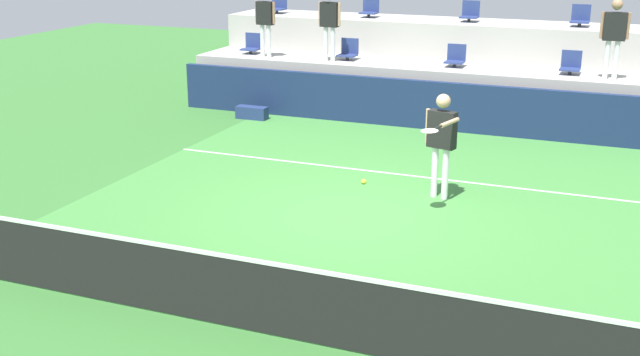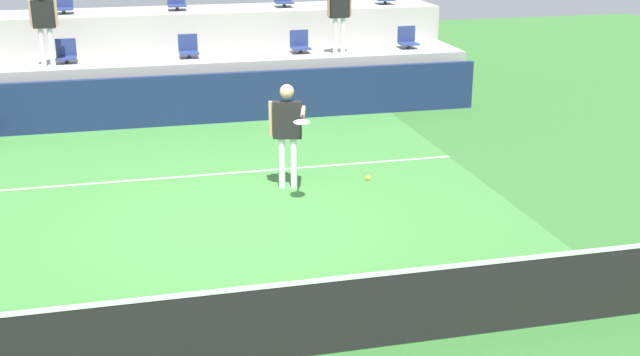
% 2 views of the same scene
% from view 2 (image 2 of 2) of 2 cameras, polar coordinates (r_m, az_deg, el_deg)
% --- Properties ---
extents(ground_plane, '(40.00, 40.00, 0.00)m').
position_cam_2_polar(ground_plane, '(12.50, -6.06, -3.18)').
color(ground_plane, '#336B2D').
extents(court_inner_paint, '(9.00, 10.00, 0.01)m').
position_cam_2_polar(court_inner_paint, '(13.43, -6.66, -1.61)').
color(court_inner_paint, '#3D7F38').
rests_on(court_inner_paint, ground_plane).
extents(court_service_line, '(9.00, 0.06, 0.00)m').
position_cam_2_polar(court_service_line, '(14.74, -7.37, 0.26)').
color(court_service_line, white).
rests_on(court_service_line, ground_plane).
extents(tennis_net, '(10.48, 0.08, 1.07)m').
position_cam_2_polar(tennis_net, '(8.71, -2.44, -9.76)').
color(tennis_net, black).
rests_on(tennis_net, ground_plane).
extents(sponsor_backboard, '(13.00, 0.16, 1.10)m').
position_cam_2_polar(sponsor_backboard, '(18.04, -8.80, 5.44)').
color(sponsor_backboard, navy).
rests_on(sponsor_backboard, ground_plane).
extents(seating_tier_lower, '(13.00, 1.80, 1.25)m').
position_cam_2_polar(seating_tier_lower, '(19.29, -9.18, 6.52)').
color(seating_tier_lower, '#ADAAA3').
rests_on(seating_tier_lower, ground_plane).
extents(seating_tier_upper, '(13.00, 1.80, 2.10)m').
position_cam_2_polar(seating_tier_upper, '(20.97, -9.68, 8.66)').
color(seating_tier_upper, '#ADAAA3').
rests_on(seating_tier_upper, ground_plane).
extents(stadium_chair_lower_left, '(0.44, 0.40, 0.52)m').
position_cam_2_polar(stadium_chair_lower_left, '(19.05, -17.30, 8.33)').
color(stadium_chair_lower_left, '#2D2D33').
rests_on(stadium_chair_lower_left, seating_tier_lower).
extents(stadium_chair_lower_center, '(0.44, 0.40, 0.52)m').
position_cam_2_polar(stadium_chair_lower_center, '(19.07, -9.18, 8.95)').
color(stadium_chair_lower_center, '#2D2D33').
rests_on(stadium_chair_lower_center, seating_tier_lower).
extents(stadium_chair_lower_right, '(0.44, 0.40, 0.52)m').
position_cam_2_polar(stadium_chair_lower_right, '(19.45, -1.42, 9.37)').
color(stadium_chair_lower_right, '#2D2D33').
rests_on(stadium_chair_lower_right, seating_tier_lower).
extents(stadium_chair_lower_far_right, '(0.44, 0.40, 0.52)m').
position_cam_2_polar(stadium_chair_lower_far_right, '(20.19, 6.13, 9.62)').
color(stadium_chair_lower_far_right, '#2D2D33').
rests_on(stadium_chair_lower_far_right, seating_tier_lower).
extents(stadium_chair_upper_left, '(0.44, 0.40, 0.52)m').
position_cam_2_polar(stadium_chair_upper_left, '(20.71, -17.49, 11.49)').
color(stadium_chair_upper_left, '#2D2D33').
rests_on(stadium_chair_upper_left, seating_tier_upper).
extents(stadium_chair_upper_center, '(0.44, 0.40, 0.52)m').
position_cam_2_polar(stadium_chair_upper_center, '(20.72, -9.99, 12.06)').
color(stadium_chair_upper_center, '#2D2D33').
rests_on(stadium_chair_upper_center, seating_tier_upper).
extents(tennis_player, '(0.61, 1.31, 1.80)m').
position_cam_2_polar(tennis_player, '(13.61, -2.27, 3.70)').
color(tennis_player, white).
rests_on(tennis_player, ground_plane).
extents(spectator_with_hat, '(0.59, 0.44, 1.75)m').
position_cam_2_polar(spectator_with_hat, '(18.57, -18.74, 10.63)').
color(spectator_with_hat, white).
rests_on(spectator_with_hat, seating_tier_lower).
extents(spectator_in_grey, '(0.60, 0.25, 1.71)m').
position_cam_2_polar(spectator_in_grey, '(19.16, 1.36, 11.70)').
color(spectator_in_grey, white).
rests_on(spectator_in_grey, seating_tier_lower).
extents(tennis_ball, '(0.07, 0.07, 0.07)m').
position_cam_2_polar(tennis_ball, '(9.55, 3.38, -0.00)').
color(tennis_ball, '#CCE033').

